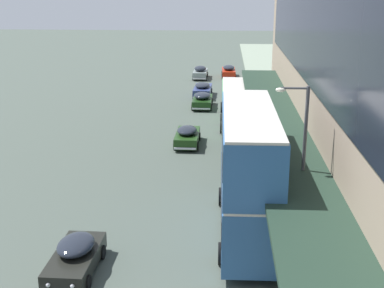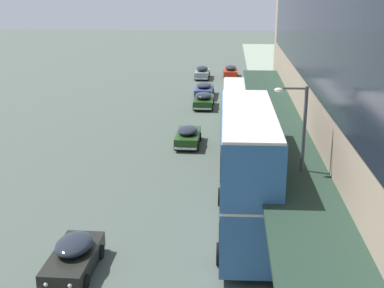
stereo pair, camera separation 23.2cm
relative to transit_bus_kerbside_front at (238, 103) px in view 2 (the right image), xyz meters
name	(u,v)px [view 2 (the right image)]	position (x,y,z in m)	size (l,w,h in m)	color
transit_bus_kerbside_front	(238,103)	(0.00, 0.00, 0.00)	(2.87, 11.20, 3.08)	#459A55
transit_bus_kerbside_rear	(247,169)	(0.11, -21.57, 1.61)	(2.86, 10.17, 6.27)	#3263A0
sedan_trailing_near	(231,71)	(-0.58, 23.03, -0.98)	(1.85, 4.72, 1.61)	#B52711
sedan_oncoming_front	(204,100)	(-3.26, 5.71, -1.01)	(2.01, 4.46, 1.54)	#1A3915
sedan_lead_mid	(204,90)	(-3.46, 10.87, -1.00)	(2.03, 4.81, 1.55)	navy
sedan_second_mid	(188,136)	(-3.87, -6.97, -1.03)	(1.89, 4.33, 1.50)	#1E3E16
sedan_trailing_mid	(74,256)	(-7.39, -25.79, -1.02)	(1.97, 4.37, 1.52)	black
sedan_oncoming_rear	(202,72)	(-4.21, 21.91, -0.97)	(1.90, 4.47, 1.64)	gray
street_lamp	(299,155)	(2.40, -22.65, 2.72)	(1.50, 0.28, 7.54)	#4C4C51
fire_hydrant	(282,191)	(2.33, -17.16, -1.28)	(0.20, 0.40, 0.70)	red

